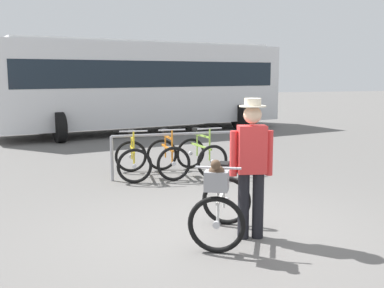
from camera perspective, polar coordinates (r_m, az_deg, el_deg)
ground_plane at (r=6.01m, az=3.16°, el=-10.91°), size 80.00×80.00×0.00m
bike_rack_rail at (r=9.02m, az=-2.14°, el=-0.11°), size 2.51×0.12×0.88m
racked_bike_yellow at (r=9.08m, az=-7.34°, el=-1.85°), size 0.78×1.17×0.97m
racked_bike_orange at (r=9.21m, az=-3.04°, el=-1.63°), size 0.69×1.11×0.97m
racked_bike_lime at (r=9.40m, az=1.12°, el=-1.42°), size 0.78×1.19×0.98m
featured_bicycle at (r=5.60m, az=3.56°, el=-7.17°), size 1.10×1.26×1.09m
person_with_featured_bike at (r=5.64m, az=7.36°, el=-2.29°), size 0.52×0.32×1.72m
bus_distant at (r=16.27m, az=-6.02°, el=7.66°), size 10.30×4.70×3.08m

